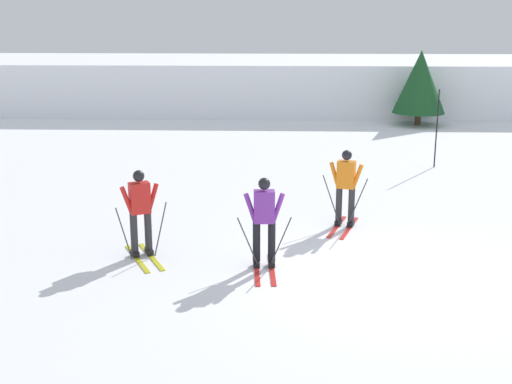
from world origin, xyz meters
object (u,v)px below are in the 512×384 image
at_px(trail_marker_pole, 437,129).
at_px(conifer_far_right, 420,82).
at_px(skier_purple, 264,220).
at_px(skier_red, 140,208).
at_px(skier_orange, 346,184).

relative_size(trail_marker_pole, conifer_far_right, 0.78).
xyz_separation_m(skier_purple, skier_red, (-2.40, 0.53, 0.04)).
distance_m(skier_red, conifer_far_right, 17.73).
distance_m(skier_orange, skier_red, 4.60).
bearing_deg(skier_red, skier_purple, -12.57).
height_order(skier_orange, conifer_far_right, conifer_far_right).
xyz_separation_m(skier_purple, trail_marker_pole, (4.94, 8.44, 0.26)).
bearing_deg(trail_marker_pole, skier_orange, -118.71).
height_order(skier_purple, skier_red, same).
bearing_deg(conifer_far_right, skier_orange, -107.08).
xyz_separation_m(skier_orange, trail_marker_pole, (3.22, 5.87, 0.22)).
xyz_separation_m(skier_red, conifer_far_right, (8.30, 15.64, 0.81)).
relative_size(skier_purple, conifer_far_right, 0.57).
bearing_deg(trail_marker_pole, skier_red, -132.86).
distance_m(skier_red, trail_marker_pole, 10.79).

